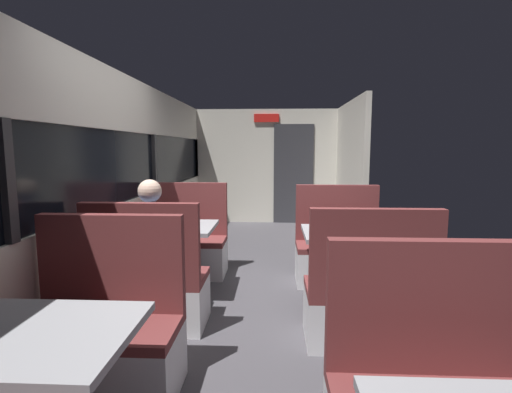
{
  "coord_description": "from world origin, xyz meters",
  "views": [
    {
      "loc": [
        0.17,
        -3.59,
        1.52
      ],
      "look_at": [
        -0.06,
        1.13,
        0.92
      ],
      "focal_mm": 26.73,
      "sensor_mm": 36.0,
      "label": 1
    }
  ],
  "objects": [
    {
      "name": "bench_near_window_facing_entry",
      "position": [
        -0.89,
        -1.39,
        0.33
      ],
      "size": [
        0.95,
        0.5,
        1.1
      ],
      "color": "silver",
      "rests_on": "ground_plane"
    },
    {
      "name": "bench_rear_aisle_facing_end",
      "position": [
        0.89,
        -0.73,
        0.33
      ],
      "size": [
        0.95,
        0.5,
        1.1
      ],
      "color": "silver",
      "rests_on": "ground_plane"
    },
    {
      "name": "dining_table_mid_window",
      "position": [
        -0.89,
        0.17,
        0.64
      ],
      "size": [
        0.9,
        0.7,
        0.74
      ],
      "color": "#9E9EA3",
      "rests_on": "ground_plane"
    },
    {
      "name": "seated_passenger",
      "position": [
        -0.89,
        -0.45,
        0.54
      ],
      "size": [
        0.47,
        0.55,
        1.26
      ],
      "color": "#26262D",
      "rests_on": "ground_plane"
    },
    {
      "name": "dining_table_near_window",
      "position": [
        -0.89,
        -2.09,
        0.64
      ],
      "size": [
        0.9,
        0.7,
        0.74
      ],
      "color": "#9E9EA3",
      "rests_on": "ground_plane"
    },
    {
      "name": "bench_mid_window_facing_entry",
      "position": [
        -0.89,
        0.87,
        0.33
      ],
      "size": [
        0.95,
        0.5,
        1.1
      ],
      "color": "silver",
      "rests_on": "ground_plane"
    },
    {
      "name": "bench_mid_window_facing_end",
      "position": [
        -0.89,
        -0.53,
        0.33
      ],
      "size": [
        0.95,
        0.5,
        1.1
      ],
      "color": "silver",
      "rests_on": "ground_plane"
    },
    {
      "name": "carriage_window_panel_left",
      "position": [
        -1.45,
        0.0,
        1.11
      ],
      "size": [
        0.09,
        8.48,
        2.3
      ],
      "color": "beige",
      "rests_on": "ground_plane"
    },
    {
      "name": "carriage_end_bulkhead",
      "position": [
        0.06,
        4.19,
        1.14
      ],
      "size": [
        2.9,
        0.11,
        2.3
      ],
      "color": "beige",
      "rests_on": "ground_plane"
    },
    {
      "name": "carriage_aisle_panel_right",
      "position": [
        1.45,
        3.0,
        1.15
      ],
      "size": [
        0.08,
        2.4,
        2.3
      ],
      "primitive_type": "cube",
      "color": "beige",
      "rests_on": "ground_plane"
    },
    {
      "name": "ground_plane",
      "position": [
        0.0,
        0.0,
        -0.01
      ],
      "size": [
        3.3,
        9.2,
        0.02
      ],
      "primitive_type": "cube",
      "color": "#423F44"
    },
    {
      "name": "bench_rear_aisle_facing_entry",
      "position": [
        0.89,
        0.67,
        0.33
      ],
      "size": [
        0.95,
        0.5,
        1.1
      ],
      "color": "silver",
      "rests_on": "ground_plane"
    },
    {
      "name": "dining_table_rear_aisle",
      "position": [
        0.89,
        -0.03,
        0.64
      ],
      "size": [
        0.9,
        0.7,
        0.74
      ],
      "color": "#9E9EA3",
      "rests_on": "ground_plane"
    }
  ]
}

